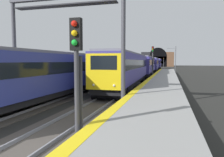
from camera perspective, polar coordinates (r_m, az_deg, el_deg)
ground_plane at (r=8.51m, az=-22.72°, el=-17.63°), size 320.00×320.00×0.00m
platform_right at (r=6.78m, az=7.01°, el=-18.69°), size 112.00×3.71×0.98m
platform_right_edge_strip at (r=6.99m, az=-6.47°, el=-13.60°), size 112.00×0.50×0.01m
track_main_line at (r=8.49m, az=-22.73°, el=-17.37°), size 160.00×3.16×0.21m
train_main_approaching at (r=54.42m, az=10.09°, el=3.74°), size 78.91×3.31×5.02m
train_adjacent_platform at (r=25.53m, az=-5.79°, el=2.55°), size 39.12×3.17×4.82m
railway_signal_near at (r=7.19m, az=-9.41°, el=1.59°), size 0.39×0.38×4.57m
railway_signal_mid at (r=38.13m, az=10.79°, el=4.99°), size 0.39×0.38×5.75m
railway_signal_far at (r=102.18m, az=13.62°, el=4.32°), size 0.39×0.38×4.76m
overhead_signal_gantry at (r=15.41m, az=-12.59°, el=14.27°), size 0.70×8.52×7.75m
tunnel_portal at (r=127.84m, az=12.15°, el=5.02°), size 3.01×18.07×10.92m
catenary_mast_near at (r=63.72m, az=16.53°, el=5.06°), size 0.22×2.46×7.42m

